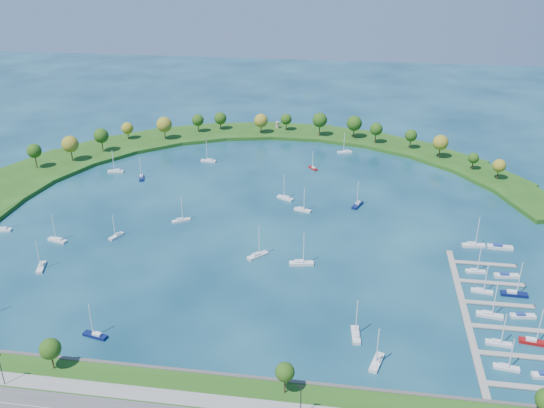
# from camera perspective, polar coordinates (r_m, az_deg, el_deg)

# --- Properties ---
(ground) EXTENTS (700.00, 700.00, 0.00)m
(ground) POSITION_cam_1_polar(r_m,az_deg,el_deg) (255.17, -1.28, -1.21)
(ground) COLOR #07283D
(ground) RESTS_ON ground
(breakwater) EXTENTS (286.74, 247.64, 2.00)m
(breakwater) POSITION_cam_1_polar(r_m,az_deg,el_deg) (308.32, -8.29, 3.46)
(breakwater) COLOR #204612
(breakwater) RESTS_ON ground
(breakwater_trees) EXTENTS (238.38, 89.20, 14.24)m
(breakwater_trees) POSITION_cam_1_polar(r_m,az_deg,el_deg) (334.27, -1.83, 7.14)
(breakwater_trees) COLOR #382314
(breakwater_trees) RESTS_ON breakwater
(harbor_tower) EXTENTS (2.60, 2.60, 4.00)m
(harbor_tower) POSITION_cam_1_polar(r_m,az_deg,el_deg) (366.47, 0.53, 7.70)
(harbor_tower) COLOR gray
(harbor_tower) RESTS_ON breakwater
(dock_system) EXTENTS (24.28, 82.00, 1.60)m
(dock_system) POSITION_cam_1_polar(r_m,az_deg,el_deg) (204.38, 20.28, -10.05)
(dock_system) COLOR gray
(dock_system) RESTS_ON ground
(moored_boat_0) EXTENTS (8.11, 2.41, 11.85)m
(moored_boat_0) POSITION_cam_1_polar(r_m,az_deg,el_deg) (318.31, -6.19, 4.25)
(moored_boat_0) COLOR silver
(moored_boat_0) RESTS_ON ground
(moored_boat_1) EXTENTS (7.97, 4.11, 11.28)m
(moored_boat_1) POSITION_cam_1_polar(r_m,az_deg,el_deg) (259.93, 2.98, -0.51)
(moored_boat_1) COLOR silver
(moored_boat_1) RESTS_ON ground
(moored_boat_2) EXTENTS (8.42, 4.73, 11.94)m
(moored_boat_2) POSITION_cam_1_polar(r_m,az_deg,el_deg) (331.94, 7.10, 5.08)
(moored_boat_2) COLOR silver
(moored_boat_2) RESTS_ON ground
(moored_boat_3) EXTENTS (4.45, 8.29, 11.74)m
(moored_boat_3) POSITION_cam_1_polar(r_m,az_deg,el_deg) (232.39, -21.54, -5.65)
(moored_boat_3) COLOR silver
(moored_boat_3) RESTS_ON ground
(moored_boat_5) EXTENTS (5.33, 8.61, 12.28)m
(moored_boat_5) POSITION_cam_1_polar(r_m,az_deg,el_deg) (267.13, 8.32, -0.02)
(moored_boat_5) COLOR #0A1344
(moored_boat_5) RESTS_ON ground
(moored_boat_6) EXTENTS (4.76, 8.17, 11.60)m
(moored_boat_6) POSITION_cam_1_polar(r_m,az_deg,el_deg) (301.41, -12.57, 2.58)
(moored_boat_6) COLOR #0A1344
(moored_boat_6) RESTS_ON ground
(moored_boat_7) EXTENTS (3.28, 8.79, 12.63)m
(moored_boat_7) POSITION_cam_1_polar(r_m,az_deg,el_deg) (184.80, 8.15, -12.41)
(moored_boat_7) COLOR silver
(moored_boat_7) RESTS_ON ground
(moored_boat_8) EXTENTS (8.33, 3.27, 11.92)m
(moored_boat_8) POSITION_cam_1_polar(r_m,az_deg,el_deg) (312.73, -14.95, 3.15)
(moored_boat_8) COLOR silver
(moored_boat_8) RESTS_ON ground
(moored_boat_9) EXTENTS (8.45, 4.28, 11.96)m
(moored_boat_9) POSITION_cam_1_polar(r_m,az_deg,el_deg) (249.54, -20.14, -3.26)
(moored_boat_9) COLOR silver
(moored_boat_9) RESTS_ON ground
(moored_boat_10) EXTENTS (8.29, 5.97, 12.05)m
(moored_boat_10) POSITION_cam_1_polar(r_m,az_deg,el_deg) (271.20, 1.30, 0.64)
(moored_boat_10) COLOR silver
(moored_boat_10) RESTS_ON ground
(moored_boat_11) EXTENTS (8.24, 3.31, 11.77)m
(moored_boat_11) POSITION_cam_1_polar(r_m,az_deg,el_deg) (266.94, -24.79, -2.23)
(moored_boat_11) COLOR silver
(moored_boat_11) RESTS_ON ground
(moored_boat_12) EXTENTS (8.17, 3.89, 11.57)m
(moored_boat_12) POSITION_cam_1_polar(r_m,az_deg,el_deg) (190.76, -16.82, -12.04)
(moored_boat_12) COLOR #0A1344
(moored_boat_12) RESTS_ON ground
(moored_boat_13) EXTENTS (7.78, 6.25, 11.61)m
(moored_boat_13) POSITION_cam_1_polar(r_m,az_deg,el_deg) (253.11, -8.82, -1.52)
(moored_boat_13) COLOR silver
(moored_boat_13) RESTS_ON ground
(moored_boat_14) EXTENTS (4.62, 7.15, 10.23)m
(moored_boat_14) POSITION_cam_1_polar(r_m,az_deg,el_deg) (245.88, -14.89, -2.95)
(moored_boat_14) COLOR silver
(moored_boat_14) RESTS_ON ground
(moored_boat_15) EXTENTS (9.35, 4.09, 13.29)m
(moored_boat_15) POSITION_cam_1_polar(r_m,az_deg,el_deg) (218.82, 2.86, -5.70)
(moored_boat_15) COLOR silver
(moored_boat_15) RESTS_ON ground
(moored_boat_16) EXTENTS (5.30, 6.21, 9.43)m
(moored_boat_16) POSITION_cam_1_polar(r_m,az_deg,el_deg) (307.37, 4.01, 3.56)
(moored_boat_16) COLOR maroon
(moored_boat_16) RESTS_ON ground
(moored_boat_17) EXTENTS (4.72, 8.93, 12.64)m
(moored_boat_17) POSITION_cam_1_polar(r_m,az_deg,el_deg) (175.87, 10.16, -14.81)
(moored_boat_17) COLOR silver
(moored_boat_17) RESTS_ON ground
(moored_boat_18) EXTENTS (7.71, 8.07, 12.83)m
(moored_boat_18) POSITION_cam_1_polar(r_m,az_deg,el_deg) (223.59, -1.41, -4.96)
(moored_boat_18) COLOR silver
(moored_boat_18) RESTS_ON ground
(docked_boat_0) EXTENTS (7.39, 2.93, 10.56)m
(docked_boat_0) POSITION_cam_1_polar(r_m,az_deg,el_deg) (183.95, 21.81, -14.46)
(docked_boat_0) COLOR silver
(docked_boat_0) RESTS_ON ground
(docked_boat_2) EXTENTS (7.82, 2.97, 11.22)m
(docked_boat_2) POSITION_cam_1_polar(r_m,az_deg,el_deg) (192.28, 21.16, -12.43)
(docked_boat_2) COLOR silver
(docked_boat_2) RESTS_ON ground
(docked_boat_3) EXTENTS (8.62, 3.55, 12.29)m
(docked_boat_3) POSITION_cam_1_polar(r_m,az_deg,el_deg) (196.74, 24.07, -12.06)
(docked_boat_3) COLOR maroon
(docked_boat_3) RESTS_ON ground
(docked_boat_4) EXTENTS (8.62, 3.62, 12.29)m
(docked_boat_4) POSITION_cam_1_polar(r_m,az_deg,el_deg) (203.69, 20.39, -10.01)
(docked_boat_4) COLOR silver
(docked_boat_4) RESTS_ON ground
(docked_boat_5) EXTENTS (8.14, 3.12, 1.62)m
(docked_boat_5) POSITION_cam_1_polar(r_m,az_deg,el_deg) (207.38, 23.18, -9.96)
(docked_boat_5) COLOR silver
(docked_boat_5) RESTS_ON ground
(docked_boat_6) EXTENTS (7.53, 3.08, 10.75)m
(docked_boat_6) POSITION_cam_1_polar(r_m,az_deg,el_deg) (215.25, 19.73, -7.90)
(docked_boat_6) COLOR silver
(docked_boat_6) RESTS_ON ground
(docked_boat_7) EXTENTS (8.95, 2.74, 13.06)m
(docked_boat_7) POSITION_cam_1_polar(r_m,az_deg,el_deg) (217.44, 22.46, -8.01)
(docked_boat_7) COLOR #0A1344
(docked_boat_7) RESTS_ON ground
(docked_boat_8) EXTENTS (7.17, 2.29, 10.42)m
(docked_boat_8) POSITION_cam_1_polar(r_m,az_deg,el_deg) (226.28, 19.18, -6.12)
(docked_boat_8) COLOR silver
(docked_boat_8) RESTS_ON ground
(docked_boat_9) EXTENTS (8.93, 3.26, 1.78)m
(docked_boat_9) POSITION_cam_1_polar(r_m,az_deg,el_deg) (227.39, 21.82, -6.47)
(docked_boat_9) COLOR silver
(docked_boat_9) RESTS_ON ground
(docked_boat_10) EXTENTS (9.03, 3.47, 12.94)m
(docked_boat_10) POSITION_cam_1_polar(r_m,az_deg,el_deg) (243.82, 18.99, -3.75)
(docked_boat_10) COLOR silver
(docked_boat_10) RESTS_ON ground
(docked_boat_11) EXTENTS (9.67, 3.11, 1.95)m
(docked_boat_11) POSITION_cam_1_polar(r_m,az_deg,el_deg) (246.03, 21.26, -3.91)
(docked_boat_11) COLOR silver
(docked_boat_11) RESTS_ON ground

